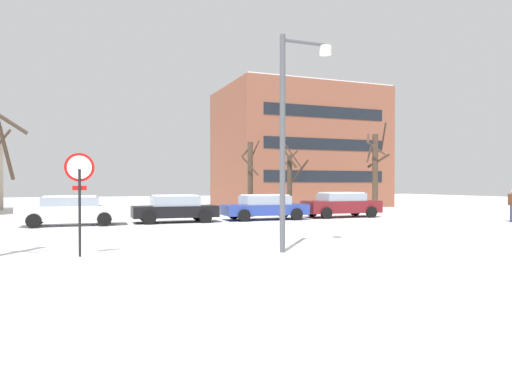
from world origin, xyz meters
TOP-DOWN VIEW (x-y plane):
  - ground_plane at (0.00, 0.00)m, footprint 120.00×120.00m
  - road_surface at (0.00, 3.49)m, footprint 80.00×8.98m
  - stop_sign at (-1.37, -1.50)m, footprint 0.76×0.11m
  - street_lamp at (4.24, -2.74)m, footprint 1.63×0.36m
  - parked_car_white at (-1.59, 8.64)m, footprint 4.58×2.11m
  - parked_car_black at (3.30, 8.65)m, footprint 4.26×2.09m
  - parked_car_blue at (8.18, 8.61)m, footprint 4.59×2.17m
  - parked_car_maroon at (13.07, 8.75)m, footprint 4.52×2.11m
  - tree_far_left at (8.28, 11.05)m, footprint 1.20×1.21m
  - tree_far_right at (17.79, 12.03)m, footprint 2.06×2.05m
  - tree_far_mid at (11.30, 11.87)m, footprint 1.78×1.77m
  - building_far_right at (17.18, 22.55)m, footprint 13.27×9.82m

SIDE VIEW (x-z plane):
  - ground_plane at x=0.00m, z-range 0.00..0.00m
  - road_surface at x=0.00m, z-range 0.00..0.00m
  - parked_car_blue at x=8.18m, z-range 0.02..1.39m
  - parked_car_black at x=3.30m, z-range 0.02..1.41m
  - parked_car_white at x=-1.59m, z-range 0.03..1.42m
  - parked_car_maroon at x=13.07m, z-range 0.02..1.48m
  - stop_sign at x=-1.37m, z-range 0.56..3.31m
  - tree_far_mid at x=11.30m, z-range -0.16..4.46m
  - tree_far_left at x=8.28m, z-range 0.06..4.57m
  - tree_far_right at x=17.79m, z-range -0.14..5.94m
  - street_lamp at x=4.24m, z-range 0.64..6.78m
  - building_far_right at x=17.18m, z-range 0.00..10.24m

